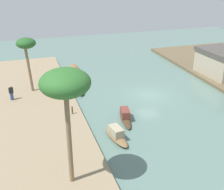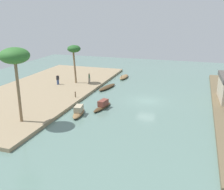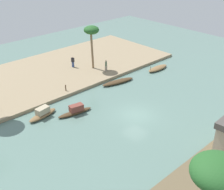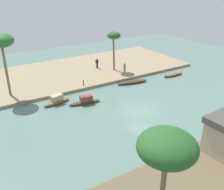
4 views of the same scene
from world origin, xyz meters
TOP-DOWN VIEW (x-y plane):
  - river_water at (0.00, 0.00)m, footprint 69.79×69.79m
  - riverbank_left at (0.00, -16.49)m, footprint 36.80×15.35m
  - sampan_with_tall_canopy at (-4.31, -7.45)m, footprint 5.06×2.03m
  - sampan_near_left_bank at (-12.10, -6.73)m, footprint 4.00×1.25m
  - sampan_open_hull at (8.02, -6.87)m, footprint 3.81×1.64m
  - sampan_with_red_awning at (4.92, -4.88)m, footprint 4.26×1.58m
  - person_on_near_bank at (-5.33, -11.05)m, footprint 0.49×0.49m
  - person_by_mooring at (-2.69, -15.66)m, footprint 0.47×0.51m
  - mooring_post at (2.77, -9.82)m, footprint 0.14×0.14m
  - palm_tree_left_near at (-4.70, -13.41)m, footprint 2.22×2.22m
  - palm_tree_left_far at (12.65, -11.70)m, footprint 3.13×3.13m
  - palm_tree_right_short at (9.66, 14.54)m, footprint 3.10×3.10m

SIDE VIEW (x-z plane):
  - river_water at x=0.00m, z-range 0.00..0.00m
  - riverbank_left at x=0.00m, z-range 0.00..0.42m
  - sampan_with_tall_canopy at x=-4.31m, z-range 0.00..0.46m
  - sampan_near_left_bank at x=-12.10m, z-range -0.27..0.79m
  - sampan_with_red_awning at x=4.92m, z-range -0.14..0.98m
  - sampan_open_hull at x=8.02m, z-range -0.16..1.03m
  - mooring_post at x=2.77m, z-range 0.42..1.23m
  - person_on_near_bank at x=-5.33m, z-range 0.29..2.00m
  - person_by_mooring at x=-2.69m, z-range 0.33..2.03m
  - palm_tree_left_near at x=-4.70m, z-range 2.77..9.21m
  - palm_tree_right_short at x=9.66m, z-range 3.22..10.77m
  - palm_tree_left_far at x=12.65m, z-range 3.50..11.69m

